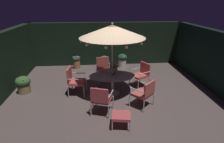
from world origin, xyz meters
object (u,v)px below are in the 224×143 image
(centerpiece_planter, at_px, (114,68))
(patio_chair_northeast, at_px, (145,92))
(patio_chair_east, at_px, (142,73))
(potted_plant_left_far, at_px, (122,60))
(patio_chair_south, at_px, (74,79))
(ottoman_footrest, at_px, (121,116))
(potted_plant_right_near, at_px, (77,62))
(patio_umbrella, at_px, (112,31))
(patio_chair_southeast, at_px, (103,67))
(potted_plant_front_corner, at_px, (23,84))
(patio_dining_table, at_px, (112,79))
(patio_chair_north, at_px, (101,98))
(potted_plant_left_near, at_px, (104,62))

(centerpiece_planter, relative_size, patio_chair_northeast, 0.46)
(patio_chair_east, relative_size, potted_plant_left_far, 1.38)
(patio_chair_south, relative_size, ottoman_footrest, 1.81)
(potted_plant_right_near, bearing_deg, patio_chair_east, -40.08)
(patio_umbrella, xyz_separation_m, patio_chair_northeast, (0.97, -1.02, -1.80))
(centerpiece_planter, xyz_separation_m, patio_chair_southeast, (-0.33, 1.22, -0.41))
(patio_chair_south, relative_size, potted_plant_front_corner, 1.56)
(patio_dining_table, height_order, centerpiece_planter, centerpiece_planter)
(patio_chair_north, relative_size, potted_plant_left_near, 1.55)
(potted_plant_front_corner, height_order, potted_plant_left_near, potted_plant_front_corner)
(patio_chair_east, bearing_deg, patio_chair_south, -169.49)
(patio_dining_table, xyz_separation_m, potted_plant_front_corner, (-3.34, 0.39, -0.26))
(patio_chair_east, xyz_separation_m, ottoman_footrest, (-1.18, -2.64, -0.22))
(patio_chair_southeast, xyz_separation_m, potted_plant_left_near, (0.13, 1.72, -0.28))
(patio_chair_south, bearing_deg, potted_plant_left_near, 66.76)
(patio_chair_east, distance_m, patio_chair_south, 2.71)
(potted_plant_right_near, bearing_deg, patio_chair_southeast, -51.20)
(patio_chair_south, bearing_deg, centerpiece_planter, 0.77)
(patio_chair_east, bearing_deg, patio_chair_north, -130.98)
(patio_chair_southeast, bearing_deg, potted_plant_left_far, 57.97)
(patio_dining_table, bearing_deg, potted_plant_left_far, 75.39)
(patio_chair_southeast, bearing_deg, patio_chair_northeast, -62.87)
(potted_plant_left_near, bearing_deg, patio_chair_south, -113.24)
(patio_chair_north, bearing_deg, patio_chair_southeast, 85.99)
(patio_chair_south, bearing_deg, patio_dining_table, -5.87)
(patio_umbrella, distance_m, patio_chair_east, 2.28)
(ottoman_footrest, xyz_separation_m, potted_plant_right_near, (-1.65, 5.02, 0.02))
(centerpiece_planter, xyz_separation_m, ottoman_footrest, (0.01, -2.16, -0.65))
(potted_plant_left_far, height_order, potted_plant_left_near, potted_plant_left_far)
(ottoman_footrest, bearing_deg, potted_plant_left_far, 81.77)
(patio_chair_southeast, relative_size, patio_chair_south, 0.97)
(patio_umbrella, distance_m, potted_plant_front_corner, 3.91)
(patio_chair_southeast, height_order, ottoman_footrest, patio_chair_southeast)
(centerpiece_planter, xyz_separation_m, patio_chair_northeast, (0.90, -1.18, -0.45))
(patio_chair_north, height_order, potted_plant_left_far, patio_chair_north)
(patio_umbrella, bearing_deg, patio_chair_northeast, -46.44)
(patio_chair_south, distance_m, potted_plant_left_near, 3.23)
(potted_plant_right_near, relative_size, potted_plant_front_corner, 1.00)
(potted_plant_left_far, bearing_deg, potted_plant_front_corner, -146.95)
(patio_umbrella, relative_size, patio_chair_north, 2.77)
(centerpiece_planter, xyz_separation_m, potted_plant_left_near, (-0.20, 2.94, -0.69))
(patio_dining_table, height_order, ottoman_footrest, patio_dining_table)
(potted_plant_left_near, bearing_deg, patio_chair_southeast, -94.23)
(patio_chair_southeast, bearing_deg, patio_dining_table, -79.23)
(patio_umbrella, distance_m, potted_plant_right_near, 3.95)
(patio_chair_southeast, bearing_deg, ottoman_footrest, -84.38)
(patio_chair_east, height_order, potted_plant_left_near, patio_chair_east)
(potted_plant_right_near, bearing_deg, ottoman_footrest, -71.81)
(centerpiece_planter, bearing_deg, potted_plant_left_far, 75.77)
(potted_plant_left_far, bearing_deg, patio_chair_northeast, -87.77)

